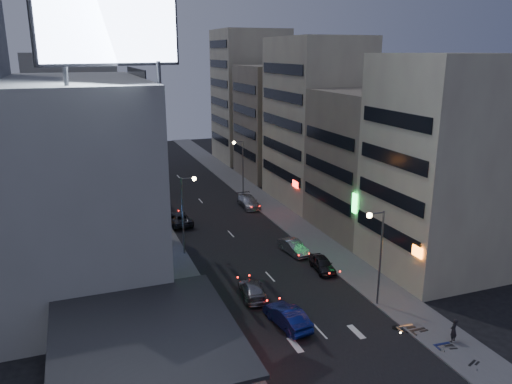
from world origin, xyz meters
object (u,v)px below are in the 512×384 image
parked_car_left (179,218)px  scooter_black_a (475,353)px  scooter_silver_b (412,317)px  scooter_silver_a (455,339)px  scooter_black_b (424,320)px  road_car_blue (287,316)px  parked_car_right_near (322,264)px  scooter_blue (449,334)px  person (454,330)px  parked_car_right_far (249,202)px  parked_car_right_mid (294,247)px  road_car_silver (253,290)px

parked_car_left → scooter_black_a: parked_car_left is taller
scooter_silver_b → scooter_silver_a: bearing=-160.7°
scooter_black_a → scooter_black_b: 4.56m
parked_car_left → road_car_blue: road_car_blue is taller
parked_car_left → scooter_silver_b: parked_car_left is taller
scooter_black_a → scooter_black_b: size_ratio=0.84×
parked_car_right_near → scooter_blue: bearing=-73.0°
scooter_silver_a → parked_car_left: bearing=35.7°
scooter_black_a → scooter_black_b: scooter_black_b is taller
scooter_black_a → scooter_black_b: bearing=-17.0°
road_car_blue → person: person is taller
parked_car_left → scooter_black_b: size_ratio=2.78×
parked_car_right_far → scooter_black_a: parked_car_right_far is taller
parked_car_right_mid → scooter_blue: size_ratio=2.21×
scooter_silver_b → road_car_silver: bearing=51.4°
road_car_silver → scooter_silver_a: size_ratio=2.77×
scooter_black_a → scooter_silver_b: scooter_silver_b is taller
scooter_silver_a → scooter_silver_b: scooter_silver_b is taller
road_car_blue → road_car_silver: road_car_blue is taller
scooter_silver_a → scooter_blue: 0.54m
person → scooter_silver_a: size_ratio=1.07×
parked_car_right_mid → parked_car_left: parked_car_left is taller
road_car_blue → scooter_silver_a: bearing=138.3°
parked_car_right_far → person: 35.75m
parked_car_right_mid → road_car_blue: bearing=-124.0°
person → parked_car_right_near: bearing=-97.5°
road_car_silver → scooter_black_b: 13.89m
road_car_blue → scooter_black_a: bearing=131.9°
parked_car_right_near → scooter_blue: size_ratio=2.08×
parked_car_right_mid → scooter_silver_a: parked_car_right_mid is taller
parked_car_right_near → scooter_silver_b: bearing=-75.0°
parked_car_left → road_car_blue: (2.91, -25.83, 0.05)m
scooter_black_a → scooter_silver_a: (-0.03, 1.77, 0.02)m
parked_car_right_near → scooter_black_a: (2.84, -16.44, -0.07)m
road_car_silver → scooter_blue: bearing=141.9°
road_car_blue → scooter_silver_a: (9.97, -6.71, -0.16)m
road_car_silver → scooter_silver_a: road_car_silver is taller
road_car_blue → person: bearing=140.7°
parked_car_right_mid → parked_car_right_far: 16.69m
scooter_blue → person: bearing=-98.5°
parked_car_left → parked_car_right_mid: bearing=121.1°
parked_car_right_mid → scooter_silver_b: bearing=-88.4°
parked_car_right_mid → road_car_silver: (-7.20, -7.42, -0.03)m
scooter_silver_b → parked_car_right_far: bearing=5.3°
parked_car_right_far → road_car_silver: 25.44m
person → scooter_silver_a: bearing=47.8°
person → road_car_silver: bearing=-65.8°
parked_car_left → scooter_black_a: bearing=106.5°
parked_car_right_mid → parked_car_right_far: parked_car_right_far is taller
parked_car_left → person: person is taller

